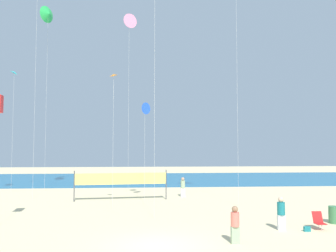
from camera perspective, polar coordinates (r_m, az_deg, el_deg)
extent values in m
plane|color=beige|center=(15.74, -1.75, -19.13)|extent=(120.00, 120.00, 0.00)
cube|color=#1E6B99|center=(46.97, -3.25, -8.65)|extent=(120.00, 20.00, 0.01)
cube|color=white|center=(30.28, 2.45, -10.82)|extent=(0.36, 0.22, 0.75)
cylinder|color=#99B28C|center=(30.20, 2.45, -9.52)|extent=(0.38, 0.38, 0.62)
sphere|color=tan|center=(30.15, 2.45, -8.67)|extent=(0.28, 0.28, 0.28)
cube|color=white|center=(19.32, 18.11, -14.82)|extent=(0.37, 0.22, 0.78)
cylinder|color=#19727A|center=(19.19, 18.06, -12.75)|extent=(0.39, 0.39, 0.64)
sphere|color=beige|center=(19.12, 18.04, -11.38)|extent=(0.29, 0.29, 0.29)
cube|color=#99B28C|center=(16.29, 10.97, -17.16)|extent=(0.36, 0.21, 0.75)
cylinder|color=#EA7260|center=(16.14, 10.94, -14.80)|extent=(0.38, 0.38, 0.62)
sphere|color=#997051|center=(16.06, 10.92, -13.24)|extent=(0.28, 0.28, 0.28)
cube|color=red|center=(20.07, 23.73, -14.47)|extent=(0.52, 0.48, 0.03)
cube|color=red|center=(20.27, 23.32, -13.56)|extent=(0.52, 0.23, 0.57)
cylinder|color=silver|center=(19.98, 23.94, -14.98)|extent=(0.03, 0.03, 0.32)
cylinder|color=silver|center=(20.23, 23.55, -14.85)|extent=(0.03, 0.03, 0.32)
cylinder|color=#3F7F4C|center=(22.07, 25.70, -13.00)|extent=(0.66, 0.66, 0.93)
cylinder|color=#4C4C51|center=(28.34, -15.15, -9.53)|extent=(0.08, 0.08, 2.40)
cylinder|color=#4C4C51|center=(28.65, -0.32, -9.58)|extent=(0.08, 0.08, 2.40)
cube|color=#EAE566|center=(28.21, -7.68, -8.57)|extent=(7.22, 0.79, 0.90)
cube|color=#19727A|center=(19.51, 21.86, -15.41)|extent=(0.32, 0.16, 0.26)
cylinder|color=silver|center=(32.98, -6.49, 3.30)|extent=(0.01, 0.01, 16.25)
cone|color=pink|center=(34.88, -6.40, 16.67)|extent=(1.44, 1.06, 1.37)
cylinder|color=silver|center=(36.27, -24.16, -0.89)|extent=(0.01, 0.01, 11.38)
pyramid|color=#26BFCC|center=(36.95, -23.89, 8.06)|extent=(0.67, 0.67, 0.37)
cylinder|color=silver|center=(26.31, 11.28, 7.03)|extent=(0.01, 0.01, 18.02)
cylinder|color=silver|center=(21.09, -2.22, 6.25)|extent=(0.01, 0.01, 15.62)
cylinder|color=silver|center=(26.91, -3.86, -4.80)|extent=(0.01, 0.01, 7.24)
cone|color=blue|center=(27.07, -3.83, 2.88)|extent=(0.86, 0.83, 0.92)
cylinder|color=silver|center=(31.30, -20.94, 7.91)|extent=(0.01, 0.01, 20.60)
cylinder|color=silver|center=(36.17, -19.36, 3.87)|extent=(0.01, 0.01, 17.49)
cone|color=green|center=(38.25, -19.09, 16.98)|extent=(1.28, 1.66, 1.67)
cylinder|color=silver|center=(23.59, -9.02, -2.71)|extent=(0.01, 0.01, 9.09)
pyramid|color=orange|center=(24.09, -8.94, 8.29)|extent=(0.54, 0.53, 0.21)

